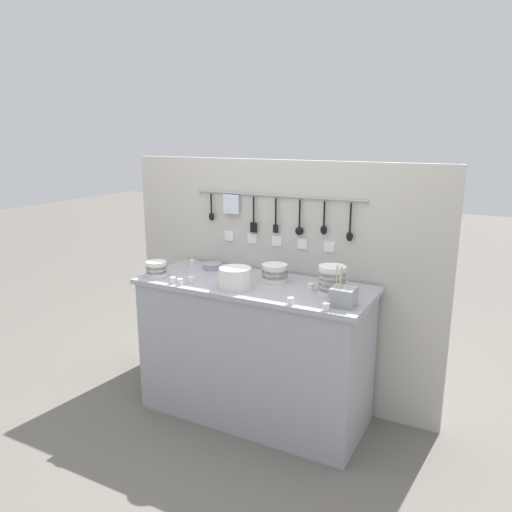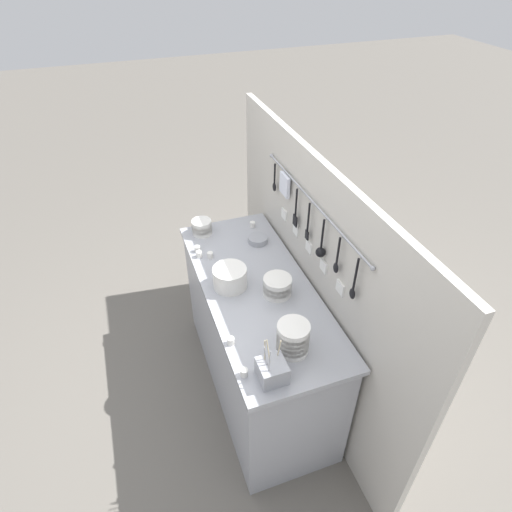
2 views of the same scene
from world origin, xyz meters
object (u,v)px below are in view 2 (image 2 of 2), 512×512
object	(u,v)px
cup_by_caddy	(244,373)
cup_centre	(197,249)
cup_edge_far	(285,327)
bowl_stack_wide_centre	(293,338)
steel_mixing_bowl	(258,239)
cup_edge_near	(210,255)
plate_stack	(230,277)
bowl_stack_tall_left	(202,227)
cup_front_right	(231,341)
cup_back_left	(252,224)
cutlery_caddy	(272,371)
bowl_stack_back_corner	(277,286)
cup_mid_row	(199,254)

from	to	relation	value
cup_by_caddy	cup_centre	bearing A→B (deg)	179.05
cup_centre	cup_edge_far	bearing A→B (deg)	18.68
bowl_stack_wide_centre	steel_mixing_bowl	size ratio (longest dim) A/B	1.32
cup_edge_far	cup_edge_near	distance (m)	0.77
cup_centre	cup_edge_near	xyz separation A→B (m)	(0.09, 0.06, 0.00)
plate_stack	cup_edge_near	bearing A→B (deg)	-171.86
bowl_stack_tall_left	cup_edge_far	distance (m)	1.05
cup_by_caddy	cup_front_right	distance (m)	0.21
plate_stack	cup_edge_far	world-z (taller)	plate_stack
steel_mixing_bowl	bowl_stack_tall_left	bearing A→B (deg)	-124.49
plate_stack	cup_edge_far	bearing A→B (deg)	22.02
cup_back_left	cup_by_caddy	xyz separation A→B (m)	(1.20, -0.46, 0.00)
cup_edge_far	cutlery_caddy	bearing A→B (deg)	-34.26
bowl_stack_tall_left	cup_centre	bearing A→B (deg)	-22.34
bowl_stack_wide_centre	cup_back_left	size ratio (longest dim) A/B	4.29
plate_stack	bowl_stack_tall_left	bearing A→B (deg)	-177.56
cup_by_caddy	cup_back_left	bearing A→B (deg)	159.17
cup_by_caddy	cup_edge_near	distance (m)	0.95
cutlery_caddy	cup_by_caddy	world-z (taller)	cutlery_caddy
cup_edge_far	cup_edge_near	bearing A→B (deg)	-163.48
cup_centre	cup_edge_far	world-z (taller)	same
plate_stack	cup_by_caddy	world-z (taller)	plate_stack
cup_back_left	bowl_stack_back_corner	bearing A→B (deg)	-7.40
cup_edge_far	cup_edge_near	world-z (taller)	same
plate_stack	bowl_stack_wide_centre	bearing A→B (deg)	15.10
cup_back_left	cup_edge_near	world-z (taller)	same
cup_front_right	steel_mixing_bowl	bearing A→B (deg)	151.61
bowl_stack_back_corner	bowl_stack_wide_centre	size ratio (longest dim) A/B	0.95
bowl_stack_tall_left	cup_by_caddy	size ratio (longest dim) A/B	3.36
plate_stack	cup_centre	bearing A→B (deg)	-165.10
steel_mixing_bowl	cup_edge_near	distance (m)	0.36
cup_edge_near	cup_front_right	world-z (taller)	same
steel_mixing_bowl	cup_centre	distance (m)	0.41
cutlery_caddy	cup_mid_row	distance (m)	1.05
plate_stack	cup_front_right	xyz separation A→B (m)	(0.43, -0.13, -0.04)
bowl_stack_tall_left	bowl_stack_wide_centre	world-z (taller)	bowl_stack_wide_centre
cup_mid_row	cup_edge_near	size ratio (longest dim) A/B	1.00
plate_stack	cup_back_left	size ratio (longest dim) A/B	4.96
bowl_stack_tall_left	steel_mixing_bowl	bearing A→B (deg)	55.51
bowl_stack_wide_centre	cup_front_right	xyz separation A→B (m)	(-0.14, -0.28, -0.07)
cup_centre	cutlery_caddy	bearing A→B (deg)	5.35
bowl_stack_back_corner	cup_edge_far	xyz separation A→B (m)	(0.28, -0.06, -0.04)
steel_mixing_bowl	cup_edge_far	world-z (taller)	same
bowl_stack_wide_centre	cup_centre	size ratio (longest dim) A/B	4.29
bowl_stack_back_corner	cup_by_caddy	bearing A→B (deg)	-36.76
bowl_stack_wide_centre	cutlery_caddy	bearing A→B (deg)	-51.90
cup_back_left	cup_edge_far	distance (m)	1.00
cup_mid_row	bowl_stack_tall_left	bearing A→B (deg)	161.94
steel_mixing_bowl	cup_by_caddy	size ratio (longest dim) A/B	3.26
cutlery_caddy	cup_back_left	distance (m)	1.30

